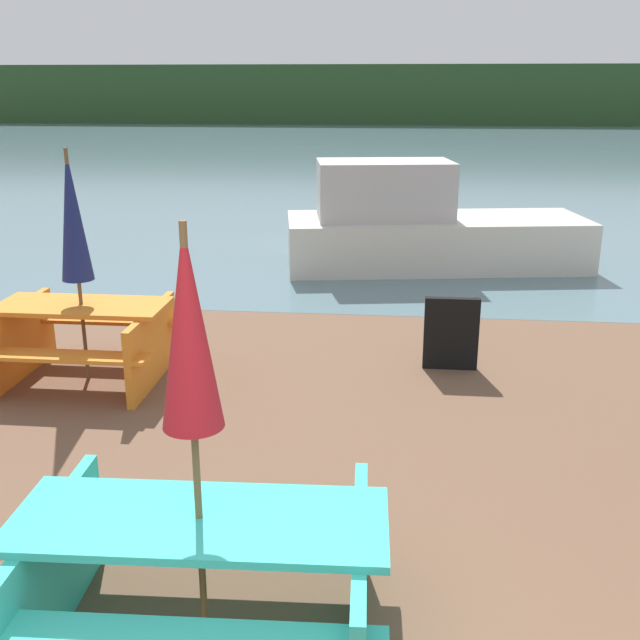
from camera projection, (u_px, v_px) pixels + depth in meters
water at (387, 149)px, 33.15m from camera, size 60.00×50.00×0.00m
far_treeline at (393, 95)px, 51.51m from camera, size 80.00×1.60×4.00m
picnic_table_teal at (202, 564)px, 3.82m from camera, size 1.94×1.45×0.73m
picnic_table_orange at (84, 334)px, 7.28m from camera, size 1.63×1.38×0.77m
umbrella_navy at (72, 217)px, 6.93m from camera, size 0.30×0.30×2.24m
umbrella_crimson at (189, 332)px, 3.44m from camera, size 0.30×0.30×2.22m
boat at (422, 229)px, 11.78m from camera, size 4.86×2.37×1.66m
signboard at (451, 334)px, 7.57m from camera, size 0.55×0.08×0.75m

